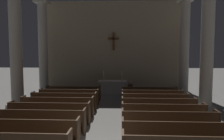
# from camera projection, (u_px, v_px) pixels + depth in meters

# --- Properties ---
(pew_left_row_2) EXTENTS (3.54, 0.50, 0.95)m
(pew_left_row_2) POSITION_uv_depth(u_px,v_px,m) (26.00, 132.00, 6.65)
(pew_left_row_2) COLOR #422B19
(pew_left_row_2) RESTS_ON ground
(pew_left_row_3) EXTENTS (3.54, 0.50, 0.95)m
(pew_left_row_3) POSITION_uv_depth(u_px,v_px,m) (39.00, 121.00, 7.75)
(pew_left_row_3) COLOR #422B19
(pew_left_row_3) RESTS_ON ground
(pew_left_row_4) EXTENTS (3.54, 0.50, 0.95)m
(pew_left_row_4) POSITION_uv_depth(u_px,v_px,m) (50.00, 112.00, 8.85)
(pew_left_row_4) COLOR #422B19
(pew_left_row_4) RESTS_ON ground
(pew_left_row_5) EXTENTS (3.54, 0.50, 0.95)m
(pew_left_row_5) POSITION_uv_depth(u_px,v_px,m) (58.00, 106.00, 9.96)
(pew_left_row_5) COLOR #422B19
(pew_left_row_5) RESTS_ON ground
(pew_left_row_6) EXTENTS (3.54, 0.50, 0.95)m
(pew_left_row_6) POSITION_uv_depth(u_px,v_px,m) (64.00, 101.00, 11.06)
(pew_left_row_6) COLOR #422B19
(pew_left_row_6) RESTS_ON ground
(pew_left_row_7) EXTENTS (3.54, 0.50, 0.95)m
(pew_left_row_7) POSITION_uv_depth(u_px,v_px,m) (69.00, 97.00, 12.16)
(pew_left_row_7) COLOR #422B19
(pew_left_row_7) RESTS_ON ground
(pew_left_row_8) EXTENTS (3.54, 0.50, 0.95)m
(pew_left_row_8) POSITION_uv_depth(u_px,v_px,m) (74.00, 93.00, 13.26)
(pew_left_row_8) COLOR #422B19
(pew_left_row_8) RESTS_ON ground
(pew_right_row_2) EXTENTS (3.54, 0.50, 0.95)m
(pew_right_row_2) POSITION_uv_depth(u_px,v_px,m) (177.00, 134.00, 6.41)
(pew_right_row_2) COLOR #422B19
(pew_right_row_2) RESTS_ON ground
(pew_right_row_3) EXTENTS (3.54, 0.50, 0.95)m
(pew_right_row_3) POSITION_uv_depth(u_px,v_px,m) (169.00, 123.00, 7.52)
(pew_right_row_3) COLOR #422B19
(pew_right_row_3) RESTS_ON ground
(pew_right_row_4) EXTENTS (3.54, 0.50, 0.95)m
(pew_right_row_4) POSITION_uv_depth(u_px,v_px,m) (163.00, 114.00, 8.62)
(pew_right_row_4) COLOR #422B19
(pew_right_row_4) RESTS_ON ground
(pew_right_row_5) EXTENTS (3.54, 0.50, 0.95)m
(pew_right_row_5) POSITION_uv_depth(u_px,v_px,m) (159.00, 107.00, 9.72)
(pew_right_row_5) COLOR #422B19
(pew_right_row_5) RESTS_ON ground
(pew_right_row_6) EXTENTS (3.54, 0.50, 0.95)m
(pew_right_row_6) POSITION_uv_depth(u_px,v_px,m) (155.00, 102.00, 10.82)
(pew_right_row_6) COLOR #422B19
(pew_right_row_6) RESTS_ON ground
(pew_right_row_7) EXTENTS (3.54, 0.50, 0.95)m
(pew_right_row_7) POSITION_uv_depth(u_px,v_px,m) (152.00, 97.00, 11.93)
(pew_right_row_7) COLOR #422B19
(pew_right_row_7) RESTS_ON ground
(pew_right_row_8) EXTENTS (3.54, 0.50, 0.95)m
(pew_right_row_8) POSITION_uv_depth(u_px,v_px,m) (149.00, 94.00, 13.03)
(pew_right_row_8) COLOR #422B19
(pew_right_row_8) RESTS_ON ground
(column_left_second) EXTENTS (1.01, 1.01, 7.00)m
(column_left_second) POSITION_uv_depth(u_px,v_px,m) (16.00, 47.00, 11.44)
(column_left_second) COLOR #ADA89E
(column_left_second) RESTS_ON ground
(column_right_second) EXTENTS (1.01, 1.01, 7.00)m
(column_right_second) POSITION_uv_depth(u_px,v_px,m) (207.00, 47.00, 10.93)
(column_right_second) COLOR #ADA89E
(column_right_second) RESTS_ON ground
(column_left_third) EXTENTS (1.01, 1.01, 7.00)m
(column_left_third) POSITION_uv_depth(u_px,v_px,m) (43.00, 49.00, 15.40)
(column_left_third) COLOR #ADA89E
(column_left_third) RESTS_ON ground
(column_right_third) EXTENTS (1.01, 1.01, 7.00)m
(column_right_third) POSITION_uv_depth(u_px,v_px,m) (184.00, 49.00, 14.89)
(column_right_third) COLOR #ADA89E
(column_right_third) RESTS_ON ground
(altar) EXTENTS (2.20, 0.90, 1.01)m
(altar) POSITION_uv_depth(u_px,v_px,m) (113.00, 87.00, 15.49)
(altar) COLOR #A8A399
(altar) RESTS_ON ground
(candlestick_left) EXTENTS (0.16, 0.16, 0.74)m
(candlestick_left) POSITION_uv_depth(u_px,v_px,m) (104.00, 77.00, 15.46)
(candlestick_left) COLOR #B79338
(candlestick_left) RESTS_ON altar
(candlestick_right) EXTENTS (0.16, 0.16, 0.74)m
(candlestick_right) POSITION_uv_depth(u_px,v_px,m) (122.00, 78.00, 15.40)
(candlestick_right) COLOR #B79338
(candlestick_right) RESTS_ON altar
(apse_with_cross) EXTENTS (11.69, 0.43, 7.45)m
(apse_with_cross) POSITION_uv_depth(u_px,v_px,m) (114.00, 46.00, 17.10)
(apse_with_cross) COLOR gray
(apse_with_cross) RESTS_ON ground
(lone_worshipper) EXTENTS (0.32, 0.43, 1.32)m
(lone_worshipper) POSITION_uv_depth(u_px,v_px,m) (130.00, 90.00, 13.11)
(lone_worshipper) COLOR #26262B
(lone_worshipper) RESTS_ON ground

